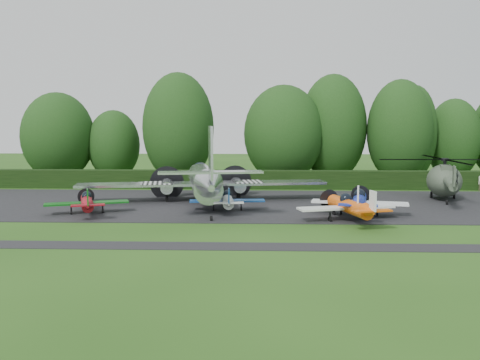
{
  "coord_description": "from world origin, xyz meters",
  "views": [
    {
      "loc": [
        1.2,
        -37.24,
        7.59
      ],
      "look_at": [
        -0.38,
        7.32,
        2.5
      ],
      "focal_mm": 40.0,
      "sensor_mm": 36.0,
      "label": 1
    }
  ],
  "objects_px": {
    "transport_plane": "(203,181)",
    "light_plane_blue": "(359,201)",
    "light_plane_orange": "(349,206)",
    "light_plane_red": "(87,202)",
    "helicopter": "(445,178)",
    "light_plane_white": "(227,200)"
  },
  "relations": [
    {
      "from": "light_plane_white",
      "to": "helicopter",
      "type": "relative_size",
      "value": 0.46
    },
    {
      "from": "light_plane_red",
      "to": "light_plane_blue",
      "type": "bearing_deg",
      "value": 19.58
    },
    {
      "from": "transport_plane",
      "to": "light_plane_orange",
      "type": "bearing_deg",
      "value": -25.47
    },
    {
      "from": "light_plane_red",
      "to": "transport_plane",
      "type": "bearing_deg",
      "value": 53.4
    },
    {
      "from": "transport_plane",
      "to": "light_plane_red",
      "type": "relative_size",
      "value": 3.33
    },
    {
      "from": "helicopter",
      "to": "light_plane_white",
      "type": "bearing_deg",
      "value": -174.29
    },
    {
      "from": "transport_plane",
      "to": "helicopter",
      "type": "bearing_deg",
      "value": 17.22
    },
    {
      "from": "transport_plane",
      "to": "light_plane_blue",
      "type": "height_order",
      "value": "transport_plane"
    },
    {
      "from": "light_plane_orange",
      "to": "light_plane_blue",
      "type": "bearing_deg",
      "value": 79.58
    },
    {
      "from": "light_plane_blue",
      "to": "transport_plane",
      "type": "bearing_deg",
      "value": 143.76
    },
    {
      "from": "light_plane_orange",
      "to": "light_plane_red",
      "type": "bearing_deg",
      "value": -170.65
    },
    {
      "from": "light_plane_white",
      "to": "light_plane_blue",
      "type": "bearing_deg",
      "value": -4.11
    },
    {
      "from": "light_plane_white",
      "to": "light_plane_orange",
      "type": "height_order",
      "value": "light_plane_orange"
    },
    {
      "from": "light_plane_red",
      "to": "light_plane_orange",
      "type": "bearing_deg",
      "value": 12.89
    },
    {
      "from": "light_plane_red",
      "to": "light_plane_orange",
      "type": "xyz_separation_m",
      "value": [
        20.35,
        -2.27,
        0.14
      ]
    },
    {
      "from": "transport_plane",
      "to": "helicopter",
      "type": "xyz_separation_m",
      "value": [
        22.42,
        3.05,
        0.07
      ]
    },
    {
      "from": "light_plane_blue",
      "to": "light_plane_red",
      "type": "bearing_deg",
      "value": 168.25
    },
    {
      "from": "light_plane_white",
      "to": "helicopter",
      "type": "distance_m",
      "value": 21.26
    },
    {
      "from": "light_plane_white",
      "to": "helicopter",
      "type": "height_order",
      "value": "helicopter"
    },
    {
      "from": "light_plane_white",
      "to": "light_plane_orange",
      "type": "bearing_deg",
      "value": -18.66
    },
    {
      "from": "light_plane_red",
      "to": "helicopter",
      "type": "distance_m",
      "value": 32.38
    },
    {
      "from": "helicopter",
      "to": "transport_plane",
      "type": "bearing_deg",
      "value": 174.04
    }
  ]
}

